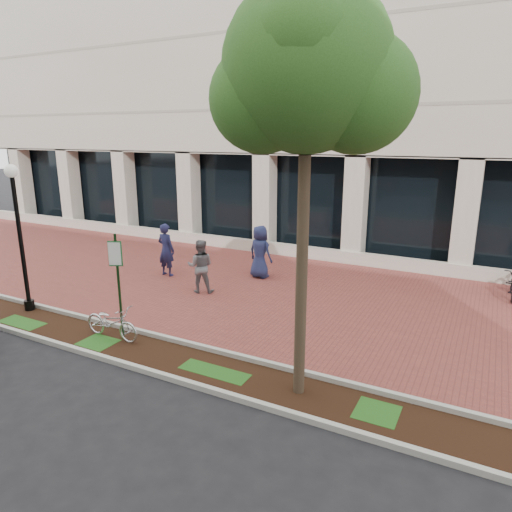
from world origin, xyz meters
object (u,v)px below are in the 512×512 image
at_px(street_tree, 310,79).
at_px(parking_sign, 118,274).
at_px(lamppost, 19,231).
at_px(pedestrian_left, 166,250).
at_px(pedestrian_right, 260,252).
at_px(pedestrian_mid, 200,266).
at_px(locked_bicycle, 112,322).

bearing_deg(street_tree, parking_sign, 177.93).
height_order(lamppost, pedestrian_left, lamppost).
distance_m(pedestrian_left, pedestrian_right, 3.40).
height_order(parking_sign, pedestrian_left, parking_sign).
bearing_deg(pedestrian_mid, lamppost, 21.52).
bearing_deg(parking_sign, locked_bicycle, 174.87).
height_order(parking_sign, pedestrian_mid, parking_sign).
height_order(locked_bicycle, pedestrian_mid, pedestrian_mid).
distance_m(street_tree, pedestrian_left, 10.11).
distance_m(street_tree, pedestrian_right, 9.06).
bearing_deg(pedestrian_mid, locked_bicycle, 66.00).
bearing_deg(pedestrian_mid, parking_sign, 69.63).
height_order(locked_bicycle, pedestrian_left, pedestrian_left).
relative_size(parking_sign, street_tree, 0.36).
bearing_deg(pedestrian_right, lamppost, 65.13).
distance_m(lamppost, pedestrian_mid, 5.31).
height_order(pedestrian_left, pedestrian_mid, pedestrian_left).
distance_m(parking_sign, pedestrian_mid, 3.97).
bearing_deg(lamppost, street_tree, -2.59).
relative_size(lamppost, street_tree, 0.56).
height_order(lamppost, pedestrian_mid, lamppost).
bearing_deg(pedestrian_left, locked_bicycle, 118.02).
relative_size(parking_sign, lamppost, 0.64).
bearing_deg(pedestrian_left, parking_sign, 120.78).
height_order(pedestrian_left, pedestrian_right, pedestrian_left).
bearing_deg(parking_sign, lamppost, 152.16).
bearing_deg(pedestrian_right, street_tree, 135.77).
xyz_separation_m(parking_sign, locked_bicycle, (-0.24, -0.09, -1.26)).
bearing_deg(pedestrian_right, pedestrian_left, 36.02).
height_order(parking_sign, lamppost, lamppost).
relative_size(locked_bicycle, pedestrian_mid, 0.95).
relative_size(lamppost, pedestrian_left, 2.18).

